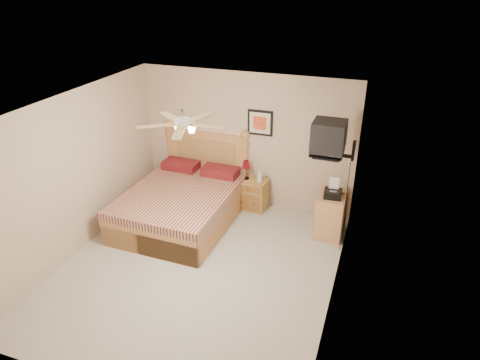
% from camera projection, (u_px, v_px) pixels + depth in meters
% --- Properties ---
extents(floor, '(4.50, 4.50, 0.00)m').
position_uv_depth(floor, '(198.00, 268.00, 6.49)').
color(floor, '#ABA69A').
rests_on(floor, ground).
extents(ceiling, '(4.00, 4.50, 0.04)m').
position_uv_depth(ceiling, '(189.00, 108.00, 5.38)').
color(ceiling, white).
rests_on(ceiling, ground).
extents(wall_back, '(4.00, 0.04, 2.50)m').
position_uv_depth(wall_back, '(246.00, 140.00, 7.83)').
color(wall_back, '#C3A98F').
rests_on(wall_back, ground).
extents(wall_front, '(4.00, 0.04, 2.50)m').
position_uv_depth(wall_front, '(93.00, 303.00, 4.03)').
color(wall_front, '#C3A98F').
rests_on(wall_front, ground).
extents(wall_left, '(0.04, 4.50, 2.50)m').
position_uv_depth(wall_left, '(75.00, 175.00, 6.53)').
color(wall_left, '#C3A98F').
rests_on(wall_left, ground).
extents(wall_right, '(0.04, 4.50, 2.50)m').
position_uv_depth(wall_right, '(340.00, 221.00, 5.34)').
color(wall_right, '#C3A98F').
rests_on(wall_right, ground).
extents(bed, '(1.77, 2.30, 1.46)m').
position_uv_depth(bed, '(179.00, 185.00, 7.36)').
color(bed, tan).
rests_on(bed, ground).
extents(nightstand, '(0.56, 0.43, 0.58)m').
position_uv_depth(nightstand, '(252.00, 194.00, 7.99)').
color(nightstand, olive).
rests_on(nightstand, ground).
extents(table_lamp, '(0.26, 0.26, 0.36)m').
position_uv_depth(table_lamp, '(246.00, 170.00, 7.84)').
color(table_lamp, '#5B050C').
rests_on(table_lamp, nightstand).
extents(lotion_bottle, '(0.13, 0.13, 0.26)m').
position_uv_depth(lotion_bottle, '(260.00, 176.00, 7.72)').
color(lotion_bottle, silver).
rests_on(lotion_bottle, nightstand).
extents(framed_picture, '(0.46, 0.04, 0.46)m').
position_uv_depth(framed_picture, '(260.00, 123.00, 7.57)').
color(framed_picture, black).
rests_on(framed_picture, wall_back).
extents(dresser, '(0.46, 0.65, 0.76)m').
position_uv_depth(dresser, '(331.00, 214.00, 7.17)').
color(dresser, tan).
rests_on(dresser, ground).
extents(fax_machine, '(0.31, 0.32, 0.30)m').
position_uv_depth(fax_machine, '(333.00, 189.00, 6.85)').
color(fax_machine, black).
rests_on(fax_machine, dresser).
extents(magazine_lower, '(0.27, 0.31, 0.02)m').
position_uv_depth(magazine_lower, '(336.00, 189.00, 7.15)').
color(magazine_lower, tan).
rests_on(magazine_lower, dresser).
extents(magazine_upper, '(0.22, 0.28, 0.02)m').
position_uv_depth(magazine_upper, '(337.00, 188.00, 7.13)').
color(magazine_upper, tan).
rests_on(magazine_upper, magazine_lower).
extents(wall_tv, '(0.56, 0.46, 0.58)m').
position_uv_depth(wall_tv, '(339.00, 140.00, 6.29)').
color(wall_tv, black).
rests_on(wall_tv, wall_right).
extents(ceiling_fan, '(1.14, 1.14, 0.28)m').
position_uv_depth(ceiling_fan, '(183.00, 124.00, 5.27)').
color(ceiling_fan, silver).
rests_on(ceiling_fan, ceiling).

